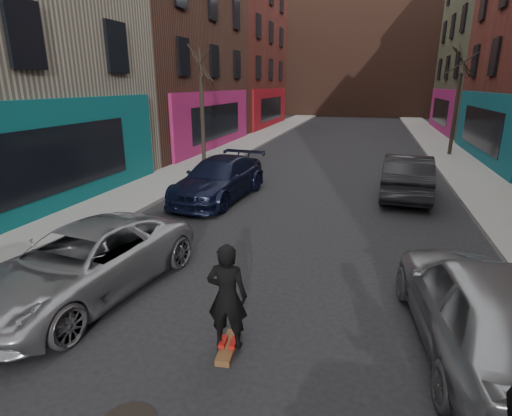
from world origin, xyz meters
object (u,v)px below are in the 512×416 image
Objects in this scene: tree_left_far at (202,96)px; tree_right_far at (458,91)px; parked_right_end at (407,176)px; parked_left_far at (84,262)px; parked_left_end at (219,179)px; skateboarder at (227,296)px; parked_right_far at (484,308)px; skateboard at (228,347)px.

tree_right_far reaches higher than tree_left_far.
parked_right_end is (-3.00, -9.56, -2.77)m from tree_right_far.
tree_left_far reaches higher than parked_left_far.
skateboarder is (3.18, -7.97, 0.21)m from parked_left_end.
parked_right_far is at bearing 8.24° from parked_left_far.
skateboard is (3.18, -7.97, -0.67)m from parked_left_end.
tree_right_far is 15.26m from parked_left_end.
parked_left_far is at bearing -5.75° from parked_right_far.
skateboarder is at bearing -5.85° from skateboard.
skateboard is (-3.22, -10.10, -0.71)m from parked_right_end.
parked_right_end is (6.45, 9.21, 0.10)m from parked_left_far.
parked_right_far is at bearing -52.25° from tree_left_far.
tree_right_far is (12.40, 6.00, 0.15)m from tree_left_far.
parked_left_end is 6.17× the size of skateboard.
tree_right_far is at bearing 66.60° from skateboard.
tree_right_far is at bearing 56.43° from parked_left_end.
tree_left_far reaches higher than parked_right_end.
tree_left_far is at bearing 110.60° from parked_left_far.
tree_right_far is at bearing 25.82° from tree_left_far.
parked_right_end reaches higher than parked_left_far.
parked_right_end is at bearing 62.57° from parked_left_far.
parked_right_far reaches higher than parked_right_end.
parked_right_end reaches higher than parked_left_end.
tree_left_far reaches higher than parked_left_end.
parked_right_end is 10.62m from skateboard.
tree_right_far is 1.42× the size of parked_left_far.
parked_left_end is 2.97× the size of skateboarder.
tree_right_far is 4.10× the size of skateboarder.
tree_right_far reaches higher than parked_right_end.
tree_right_far is 1.38× the size of parked_left_end.
parked_left_far is 0.97× the size of parked_left_end.
parked_left_end is at bearing -62.19° from tree_left_far.
tree_right_far reaches higher than parked_left_far.
parked_right_far is 9.14m from parked_right_end.
skateboarder is at bearing -7.83° from parked_left_far.
skateboarder is at bearing 8.50° from parked_right_far.
skateboard is 0.48× the size of skateboarder.
parked_left_end is 8.59m from skateboarder.
skateboard is at bearing -63.00° from parked_left_end.
parked_right_end reaches higher than skateboard.
parked_right_end is at bearing -20.77° from tree_left_far.
skateboard is (3.23, -0.89, -0.62)m from parked_left_far.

